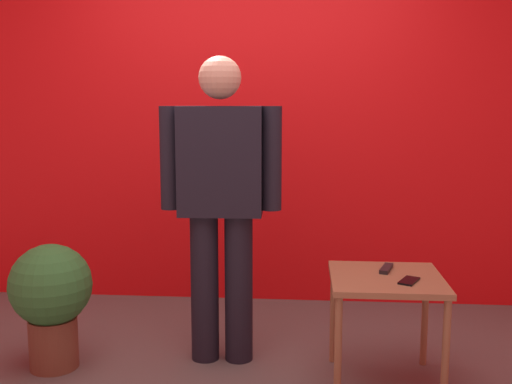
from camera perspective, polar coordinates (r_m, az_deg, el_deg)
The scene contains 6 objects.
back_wall_red at distance 4.37m, azimuth -0.70°, elevation 8.76°, with size 6.28×0.12×2.92m, color red.
standing_person at distance 3.31m, azimuth -3.32°, elevation -0.22°, with size 0.66×0.25×1.68m.
side_table at distance 3.17m, azimuth 12.10°, elevation -9.13°, with size 0.56×0.56×0.57m.
cell_phone at distance 3.08m, azimuth 14.18°, elevation -8.08°, with size 0.07×0.14×0.01m, color black.
tv_remote at distance 3.25m, azimuth 12.14°, elevation -7.03°, with size 0.04×0.17×0.02m, color black.
potted_plant at distance 3.49m, azimuth -18.68°, elevation -9.19°, with size 0.44×0.44×0.69m.
Camera 1 is at (0.40, -2.72, 1.45)m, focal length 42.61 mm.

